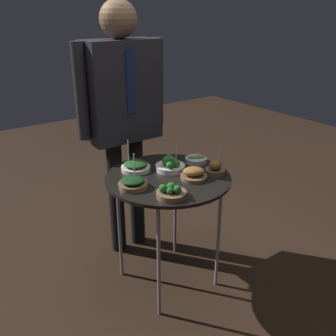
% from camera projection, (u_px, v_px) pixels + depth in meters
% --- Properties ---
extents(ground_plane, '(8.00, 8.00, 0.00)m').
position_uv_depth(ground_plane, '(168.00, 279.00, 2.40)').
color(ground_plane, black).
extents(serving_cart, '(0.71, 0.71, 0.72)m').
position_uv_depth(serving_cart, '(168.00, 184.00, 2.13)').
color(serving_cart, black).
rests_on(serving_cart, ground_plane).
extents(bowl_roast_near_rim, '(0.15, 0.15, 0.07)m').
position_uv_depth(bowl_roast_near_rim, '(194.00, 174.00, 2.07)').
color(bowl_roast_near_rim, brown).
rests_on(bowl_roast_near_rim, serving_cart).
extents(bowl_broccoli_center, '(0.17, 0.17, 0.17)m').
position_uv_depth(bowl_broccoli_center, '(170.00, 165.00, 2.19)').
color(bowl_broccoli_center, white).
rests_on(bowl_broccoli_center, serving_cart).
extents(bowl_spinach_mid_right, '(0.17, 0.17, 0.18)m').
position_uv_depth(bowl_spinach_mid_right, '(136.00, 166.00, 2.19)').
color(bowl_spinach_mid_right, white).
rests_on(bowl_spinach_mid_right, serving_cart).
extents(bowl_spinach_mid_left, '(0.16, 0.16, 0.17)m').
position_uv_depth(bowl_spinach_mid_left, '(133.00, 183.00, 1.97)').
color(bowl_spinach_mid_left, brown).
rests_on(bowl_spinach_mid_left, serving_cart).
extents(bowl_broccoli_back_left, '(0.15, 0.15, 0.08)m').
position_uv_depth(bowl_broccoli_back_left, '(171.00, 192.00, 1.87)').
color(bowl_broccoli_back_left, brown).
rests_on(bowl_broccoli_back_left, serving_cart).
extents(bowl_asparagus_front_right, '(0.13, 0.13, 0.16)m').
position_uv_depth(bowl_asparagus_front_right, '(196.00, 160.00, 2.30)').
color(bowl_asparagus_front_right, silver).
rests_on(bowl_asparagus_front_right, serving_cart).
extents(bowl_roast_back_right, '(0.12, 0.11, 0.17)m').
position_uv_depth(bowl_roast_back_right, '(215.00, 168.00, 2.13)').
color(bowl_roast_back_right, brown).
rests_on(bowl_roast_back_right, serving_cart).
extents(waiter_figure, '(0.61, 0.23, 1.65)m').
position_uv_depth(waiter_figure, '(122.00, 104.00, 2.35)').
color(waiter_figure, black).
rests_on(waiter_figure, ground_plane).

